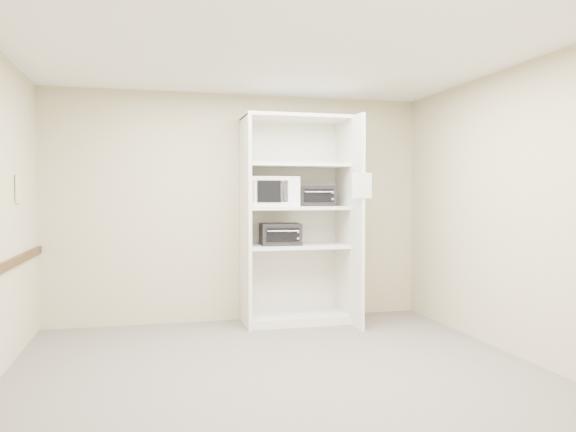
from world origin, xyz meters
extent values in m
cube|color=#625C55|center=(0.00, 0.00, 0.00)|extent=(4.50, 4.00, 0.01)
cube|color=white|center=(0.00, 0.00, 2.70)|extent=(4.50, 4.00, 0.01)
cube|color=beige|center=(0.00, 2.00, 1.35)|extent=(4.50, 0.02, 2.70)
cube|color=beige|center=(0.00, -2.00, 1.35)|extent=(4.50, 0.02, 2.70)
cube|color=beige|center=(2.25, 0.00, 1.35)|extent=(0.02, 4.00, 2.70)
cube|color=white|center=(0.02, 1.68, 1.20)|extent=(0.04, 0.60, 2.40)
cube|color=white|center=(1.22, 1.53, 1.20)|extent=(0.04, 0.90, 2.40)
cube|color=white|center=(0.62, 1.99, 1.20)|extent=(1.24, 0.02, 2.40)
cube|color=white|center=(0.62, 1.70, 0.05)|extent=(1.16, 0.56, 0.10)
cube|color=white|center=(0.62, 1.70, 0.90)|extent=(1.16, 0.56, 0.04)
cube|color=white|center=(0.62, 1.70, 1.35)|extent=(1.16, 0.56, 0.04)
cube|color=white|center=(0.62, 1.70, 1.85)|extent=(1.16, 0.56, 0.04)
cube|color=white|center=(0.62, 1.70, 2.40)|extent=(1.24, 0.60, 0.04)
cube|color=white|center=(0.34, 1.75, 1.54)|extent=(0.58, 0.45, 0.34)
cube|color=black|center=(0.88, 1.74, 1.49)|extent=(0.45, 0.36, 0.24)
cube|color=black|center=(0.43, 1.68, 1.05)|extent=(0.48, 0.37, 0.25)
cube|color=white|center=(1.20, 1.07, 1.60)|extent=(0.21, 0.02, 0.27)
cube|color=white|center=(-2.24, 1.01, 1.56)|extent=(0.01, 0.19, 0.26)
camera|label=1|loc=(-1.06, -4.66, 1.48)|focal=35.00mm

